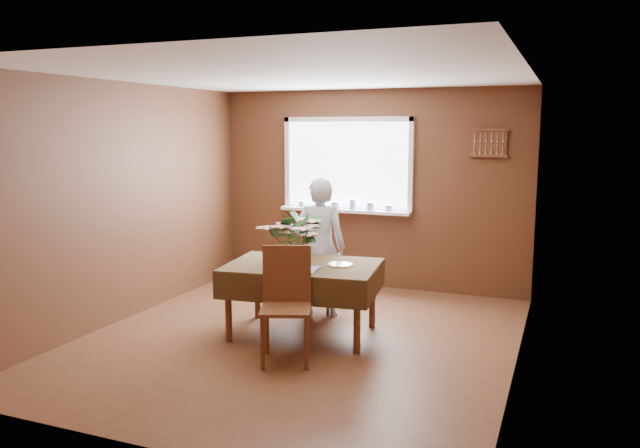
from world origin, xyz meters
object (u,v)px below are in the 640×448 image
at_px(seated_woman, 320,247).
at_px(chair_near, 286,299).
at_px(flower_bouquet, 295,237).
at_px(chair_far, 320,268).
at_px(dining_table, 303,273).

bearing_deg(seated_woman, chair_near, 87.54).
bearing_deg(flower_bouquet, chair_far, 98.02).
height_order(dining_table, flower_bouquet, flower_bouquet).
distance_m(seated_woman, flower_bouquet, 0.87).
height_order(chair_near, seated_woman, seated_woman).
relative_size(chair_far, flower_bouquet, 1.66).
distance_m(chair_far, seated_woman, 0.31).
xyz_separation_m(chair_far, seated_woman, (0.06, -0.14, 0.26)).
bearing_deg(seated_woman, dining_table, 85.54).
bearing_deg(dining_table, chair_near, -85.98).
xyz_separation_m(dining_table, chair_near, (0.13, -0.66, -0.08)).
bearing_deg(chair_near, chair_far, 79.36).
xyz_separation_m(dining_table, seated_woman, (-0.08, 0.67, 0.13)).
distance_m(chair_far, chair_near, 1.49).
bearing_deg(chair_far, chair_near, 112.72).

